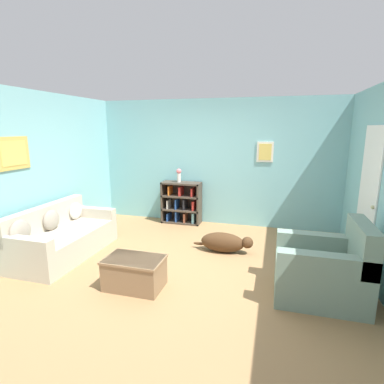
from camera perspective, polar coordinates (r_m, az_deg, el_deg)
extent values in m
plane|color=#997047|center=(4.57, -1.40, -14.03)|extent=(14.00, 14.00, 0.00)
cube|color=#7AB7BC|center=(6.33, 4.55, 5.60)|extent=(5.60, 0.10, 2.60)
cube|color=silver|center=(6.13, 13.76, 7.43)|extent=(0.32, 0.02, 0.40)
cube|color=#DBBC56|center=(6.12, 13.76, 7.42)|extent=(0.24, 0.01, 0.32)
cube|color=#7AB7BC|center=(5.48, -27.95, 3.22)|extent=(0.10, 5.00, 2.60)
cube|color=gold|center=(5.12, -30.89, 6.35)|extent=(0.02, 0.56, 0.48)
cube|color=#DBBC56|center=(5.11, -30.80, 6.35)|extent=(0.01, 0.44, 0.36)
cube|color=white|center=(4.89, 30.42, -1.22)|extent=(0.02, 0.84, 2.05)
sphere|color=tan|center=(4.56, 31.18, -2.49)|extent=(0.05, 0.05, 0.05)
cube|color=#B7AD99|center=(5.28, -22.95, -8.94)|extent=(0.86, 1.75, 0.40)
cube|color=#B7AD99|center=(5.38, -26.22, -4.40)|extent=(0.16, 1.75, 0.39)
cube|color=#B7AD99|center=(4.64, -29.37, -8.61)|extent=(0.86, 0.16, 0.18)
cube|color=#B7AD99|center=(5.79, -18.34, -3.71)|extent=(0.86, 0.16, 0.18)
ellipsoid|color=gray|center=(4.89, -29.89, -6.57)|extent=(0.14, 0.36, 0.36)
ellipsoid|color=gray|center=(5.31, -25.22, -4.85)|extent=(0.14, 0.33, 0.33)
ellipsoid|color=beige|center=(5.77, -21.27, -3.40)|extent=(0.14, 0.30, 0.30)
cube|color=#42382D|center=(6.55, -5.35, -1.80)|extent=(0.04, 0.33, 0.89)
cube|color=#42382D|center=(6.31, 1.42, -2.27)|extent=(0.04, 0.33, 0.89)
cube|color=#42382D|center=(6.57, -1.61, -1.71)|extent=(0.83, 0.02, 0.89)
cube|color=#42382D|center=(6.54, -2.00, -5.67)|extent=(0.83, 0.33, 0.04)
cube|color=#42382D|center=(6.46, -2.02, -3.31)|extent=(0.83, 0.33, 0.04)
cube|color=#42382D|center=(6.39, -2.04, -0.75)|extent=(0.83, 0.33, 0.04)
cube|color=#42382D|center=(6.33, -2.06, 1.71)|extent=(0.83, 0.33, 0.04)
cube|color=#234C9E|center=(6.59, -4.41, -4.73)|extent=(0.03, 0.25, 0.18)
cube|color=silver|center=(6.51, -4.42, -2.24)|extent=(0.03, 0.25, 0.18)
cube|color=orange|center=(6.43, -4.16, 0.35)|extent=(0.03, 0.25, 0.19)
cube|color=#234C9E|center=(6.52, -2.80, -4.62)|extent=(0.03, 0.25, 0.24)
cube|color=#234C9E|center=(6.45, -2.85, -2.22)|extent=(0.03, 0.25, 0.21)
cube|color=#B22823|center=(6.35, -2.10, 0.21)|extent=(0.05, 0.25, 0.19)
cube|color=brown|center=(6.47, -1.21, -4.85)|extent=(0.04, 0.25, 0.22)
cube|color=black|center=(6.39, -1.32, -2.27)|extent=(0.04, 0.25, 0.22)
cube|color=#B22823|center=(6.28, 0.19, 0.02)|extent=(0.04, 0.25, 0.17)
cube|color=#60939E|center=(6.42, 0.42, -4.91)|extent=(0.05, 0.25, 0.23)
cube|color=#B22823|center=(6.34, 0.43, -2.52)|extent=(0.04, 0.25, 0.19)
cube|color=gray|center=(4.06, 23.00, -14.94)|extent=(1.02, 0.85, 0.46)
cube|color=gray|center=(3.95, 29.66, -8.69)|extent=(0.18, 0.85, 0.50)
cube|color=gray|center=(3.61, 24.11, -12.44)|extent=(1.02, 0.18, 0.22)
cube|color=gray|center=(4.23, 22.84, -8.75)|extent=(1.02, 0.18, 0.22)
cube|color=#846647|center=(4.03, -10.88, -14.88)|extent=(0.72, 0.46, 0.40)
cube|color=#8F6E4D|center=(3.95, -10.99, -12.49)|extent=(0.74, 0.48, 0.03)
ellipsoid|color=#472D19|center=(5.03, 5.82, -9.51)|extent=(0.72, 0.29, 0.33)
sphere|color=#472D19|center=(4.97, 10.50, -9.46)|extent=(0.19, 0.19, 0.19)
ellipsoid|color=#472D19|center=(5.18, 1.35, -9.79)|extent=(0.20, 0.05, 0.05)
cylinder|color=silver|center=(6.33, -2.51, 2.74)|extent=(0.08, 0.08, 0.19)
sphere|color=#E06B70|center=(6.31, -2.53, 3.98)|extent=(0.11, 0.11, 0.11)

